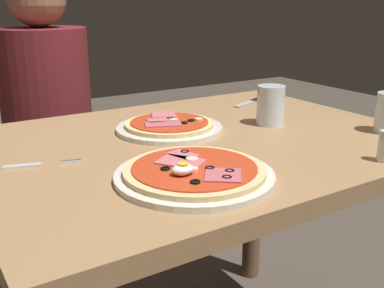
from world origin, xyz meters
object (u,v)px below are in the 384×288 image
object	(u,v)px
water_glass_far	(271,108)
diner_person	(50,142)
pizza_foreground	(194,173)
knife	(253,101)
pizza_across_left	(169,126)
dining_table	(201,185)
fork	(37,165)

from	to	relation	value
water_glass_far	diner_person	world-z (taller)	diner_person
pizza_foreground	knife	xyz separation A→B (m)	(0.54, 0.48, -0.01)
pizza_across_left	diner_person	size ratio (longest dim) A/B	0.23
dining_table	pizza_foreground	size ratio (longest dim) A/B	3.47
dining_table	pizza_foreground	xyz separation A→B (m)	(-0.16, -0.22, 0.14)
dining_table	knife	xyz separation A→B (m)	(0.38, 0.26, 0.13)
pizza_across_left	knife	distance (m)	0.44
water_glass_far	diner_person	xyz separation A→B (m)	(-0.40, 0.76, -0.23)
pizza_foreground	diner_person	bearing A→B (deg)	90.61
pizza_across_left	diner_person	bearing A→B (deg)	101.62
fork	knife	distance (m)	0.81
dining_table	knife	size ratio (longest dim) A/B	5.71
diner_person	fork	bearing A→B (deg)	73.26
diner_person	pizza_across_left	bearing A→B (deg)	101.62
knife	fork	bearing A→B (deg)	-162.48
pizza_across_left	water_glass_far	bearing A→B (deg)	-19.53
dining_table	fork	xyz separation A→B (m)	(-0.40, 0.02, 0.13)
pizza_foreground	diner_person	world-z (taller)	diner_person
pizza_foreground	water_glass_far	bearing A→B (deg)	30.12
knife	pizza_across_left	bearing A→B (deg)	-158.83
pizza_foreground	water_glass_far	distance (m)	0.45
pizza_across_left	water_glass_far	distance (m)	0.28
dining_table	pizza_across_left	bearing A→B (deg)	107.74
fork	dining_table	bearing A→B (deg)	-2.30
dining_table	pizza_across_left	distance (m)	0.17
pizza_across_left	water_glass_far	size ratio (longest dim) A/B	2.58
pizza_across_left	diner_person	xyz separation A→B (m)	(-0.14, 0.67, -0.20)
pizza_foreground	fork	xyz separation A→B (m)	(-0.24, 0.23, -0.01)
pizza_foreground	knife	size ratio (longest dim) A/B	1.65
pizza_across_left	water_glass_far	world-z (taller)	water_glass_far
pizza_foreground	diner_person	xyz separation A→B (m)	(-0.01, 0.99, -0.20)
water_glass_far	fork	world-z (taller)	water_glass_far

